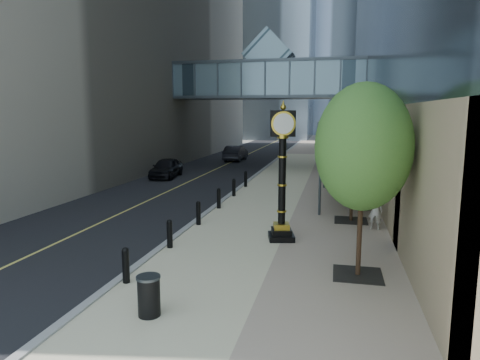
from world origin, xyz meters
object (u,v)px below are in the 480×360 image
car_near (166,168)px  street_clock (282,183)px  trash_bin (149,297)px  pedestrian (376,211)px  car_far (236,153)px

car_near → street_clock: bearing=-58.9°
trash_bin → car_near: car_near is taller
pedestrian → car_far: pedestrian is taller
pedestrian → car_far: bearing=-50.7°
pedestrian → car_near: size_ratio=0.36×
street_clock → trash_bin: bearing=-121.4°
trash_bin → car_far: (-5.64, 32.70, 0.26)m
street_clock → pedestrian: bearing=19.7°
car_near → car_far: bearing=73.5°
street_clock → car_far: 27.21m
street_clock → trash_bin: street_clock is taller
trash_bin → street_clock: bearing=71.6°
street_clock → pedestrian: size_ratio=3.24×
trash_bin → pedestrian: (5.75, 8.95, 0.31)m
street_clock → trash_bin: size_ratio=5.51×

